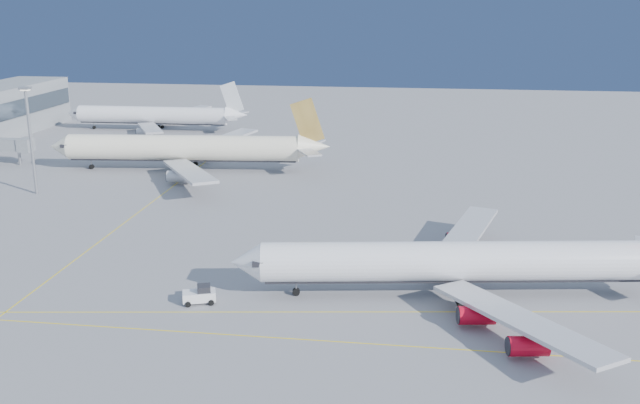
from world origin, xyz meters
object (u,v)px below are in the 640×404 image
Objects in this scene: airliner_third at (157,115)px; light_mast at (30,132)px; airliner_virgin at (464,262)px; pushback_tug at (200,295)px; airliner_etihad at (189,148)px.

light_mast is at bearing -89.82° from airliner_third.
airliner_virgin is 2.85× the size of light_mast.
airliner_third is (-90.54, 121.25, -0.03)m from airliner_virgin.
airliner_third reaches higher than pushback_tug.
airliner_etihad is 1.16× the size of airliner_third.
light_mast is (-26.42, -25.87, 8.11)m from airliner_etihad.
airliner_virgin is at bearing -54.11° from airliner_third.
pushback_tug is 0.22× the size of light_mast.
airliner_virgin reaches higher than airliner_third.
airliner_etihad is at bearing 90.36° from pushback_tug.
airliner_third is 140.22m from pushback_tug.
airliner_etihad is 37.86m from light_mast.
pushback_tug is at bearing -76.28° from airliner_etihad.
airliner_virgin is at bearing -5.98° from pushback_tug.
airliner_virgin is 0.94× the size of airliner_etihad.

